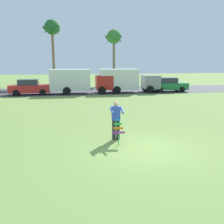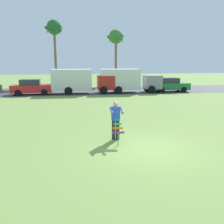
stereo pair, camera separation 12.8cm
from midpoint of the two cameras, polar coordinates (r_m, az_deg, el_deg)
ground_plane at (r=9.88m, az=8.76°, el=-8.51°), size 120.00×120.00×0.00m
road_strip at (r=29.17m, az=-3.44°, el=5.08°), size 120.00×8.00×0.01m
person_kite_flyer at (r=10.56m, az=1.24°, el=-1.65°), size 0.55×0.67×1.73m
kite_held at (r=10.01m, az=1.73°, el=-4.00°), size 0.52×0.66×1.04m
parked_car_red at (r=26.88m, az=-18.35°, el=5.58°), size 4.25×1.94×1.60m
parked_truck_red_cab at (r=26.51m, az=-7.58°, el=7.38°), size 6.73×2.19×2.62m
parked_truck_grey_van at (r=27.20m, az=3.83°, el=7.56°), size 6.75×2.25×2.62m
parked_car_green at (r=28.81m, az=13.70°, el=6.22°), size 4.26×1.95×1.60m
palm_tree_right_near at (r=37.06m, az=-13.40°, el=18.28°), size 2.58×2.71×9.27m
palm_tree_centre_far at (r=37.78m, az=1.02°, el=16.91°), size 2.58×2.71×8.17m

